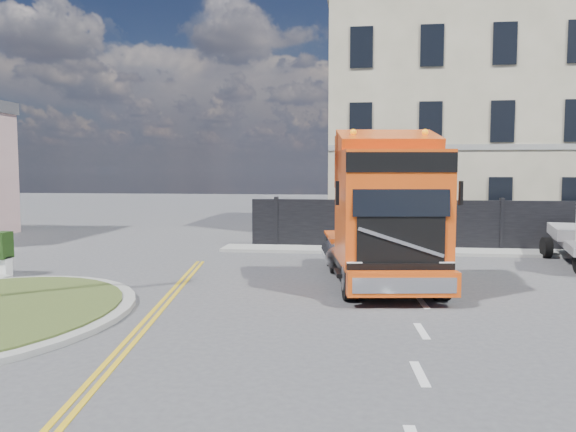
# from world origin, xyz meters

# --- Properties ---
(ground) EXTENTS (120.00, 120.00, 0.00)m
(ground) POSITION_xyz_m (0.00, 0.00, 0.00)
(ground) COLOR #424244
(ground) RESTS_ON ground
(hoarding_fence) EXTENTS (18.80, 0.25, 2.00)m
(hoarding_fence) POSITION_xyz_m (6.55, 9.00, 1.00)
(hoarding_fence) COLOR black
(hoarding_fence) RESTS_ON ground
(georgian_building) EXTENTS (12.30, 10.30, 12.80)m
(georgian_building) POSITION_xyz_m (6.00, 16.50, 5.77)
(georgian_building) COLOR beige
(georgian_building) RESTS_ON ground
(pavement_far) EXTENTS (20.00, 1.60, 0.12)m
(pavement_far) POSITION_xyz_m (6.00, 8.10, 0.06)
(pavement_far) COLOR gray
(pavement_far) RESTS_ON ground
(truck) EXTENTS (3.49, 7.22, 4.16)m
(truck) POSITION_xyz_m (2.11, 1.35, 1.86)
(truck) COLOR black
(truck) RESTS_ON ground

